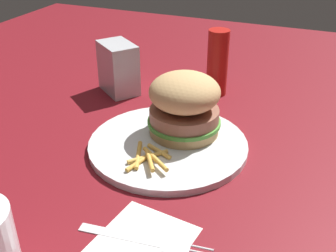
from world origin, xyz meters
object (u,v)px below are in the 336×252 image
(plate, at_px, (168,145))
(napkin, at_px, (144,240))
(fork, at_px, (145,239))
(napkin_dispenser, at_px, (118,68))
(sandwich, at_px, (184,104))
(fries_pile, at_px, (148,157))
(ketchup_bottle, at_px, (217,63))

(plate, xyz_separation_m, napkin, (-0.21, -0.06, -0.01))
(fork, xyz_separation_m, napkin_dispenser, (0.39, 0.24, 0.05))
(sandwich, relative_size, fork, 0.73)
(sandwich, xyz_separation_m, napkin, (-0.25, -0.04, -0.07))
(fries_pile, distance_m, ketchup_bottle, 0.31)
(ketchup_bottle, bearing_deg, napkin_dispenser, 109.19)
(sandwich, bearing_deg, fork, -170.16)
(plate, xyz_separation_m, napkin_dispenser, (0.17, 0.19, 0.05))
(fries_pile, xyz_separation_m, napkin, (-0.15, -0.06, -0.02))
(plate, relative_size, sandwich, 2.11)
(napkin, xyz_separation_m, fork, (0.00, -0.00, 0.00))
(fries_pile, height_order, napkin, fries_pile)
(fries_pile, height_order, napkin_dispenser, napkin_dispenser)
(sandwich, distance_m, napkin, 0.26)
(fries_pile, bearing_deg, napkin, -157.02)
(plate, xyz_separation_m, fork, (-0.21, -0.06, -0.00))
(napkin, bearing_deg, sandwich, 9.48)
(sandwich, bearing_deg, napkin, -170.52)
(fries_pile, relative_size, ketchup_bottle, 0.59)
(plate, distance_m, ketchup_bottle, 0.25)
(napkin, distance_m, napkin_dispenser, 0.46)
(napkin_dispenser, bearing_deg, fork, -20.57)
(napkin, bearing_deg, napkin_dispenser, 32.11)
(fork, height_order, ketchup_bottle, ketchup_bottle)
(napkin_dispenser, bearing_deg, plate, -5.83)
(fork, bearing_deg, napkin, 96.41)
(napkin_dispenser, bearing_deg, sandwich, 3.47)
(fries_pile, xyz_separation_m, napkin_dispenser, (0.24, 0.18, 0.04))
(fries_pile, bearing_deg, ketchup_bottle, -3.39)
(plate, distance_m, sandwich, 0.07)
(fries_pile, distance_m, napkin, 0.16)
(fries_pile, height_order, fork, fries_pile)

